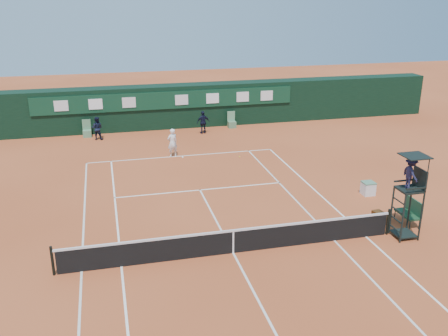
# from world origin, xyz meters

# --- Properties ---
(ground) EXTENTS (90.00, 90.00, 0.00)m
(ground) POSITION_xyz_m (0.00, 0.00, 0.00)
(ground) COLOR #C2572D
(ground) RESTS_ON ground
(court_lines) EXTENTS (11.05, 23.85, 0.01)m
(court_lines) POSITION_xyz_m (0.00, 0.00, 0.01)
(court_lines) COLOR silver
(court_lines) RESTS_ON ground
(tennis_net) EXTENTS (12.90, 0.10, 1.10)m
(tennis_net) POSITION_xyz_m (0.00, 0.00, 0.51)
(tennis_net) COLOR black
(tennis_net) RESTS_ON ground
(back_wall) EXTENTS (40.00, 1.65, 3.00)m
(back_wall) POSITION_xyz_m (0.00, 18.74, 1.51)
(back_wall) COLOR black
(back_wall) RESTS_ON ground
(linesman_chair_left) EXTENTS (0.55, 0.50, 1.15)m
(linesman_chair_left) POSITION_xyz_m (-5.50, 17.48, 0.32)
(linesman_chair_left) COLOR #598962
(linesman_chair_left) RESTS_ON ground
(linesman_chair_right) EXTENTS (0.55, 0.50, 1.15)m
(linesman_chair_right) POSITION_xyz_m (4.50, 17.48, 0.32)
(linesman_chair_right) COLOR #537E58
(linesman_chair_right) RESTS_ON ground
(umpire_chair) EXTENTS (0.96, 0.95, 3.42)m
(umpire_chair) POSITION_xyz_m (6.91, -0.36, 2.46)
(umpire_chair) COLOR black
(umpire_chair) RESTS_ON ground
(player_bench) EXTENTS (0.56, 1.20, 1.10)m
(player_bench) POSITION_xyz_m (7.82, 0.64, 0.60)
(player_bench) COLOR #183D23
(player_bench) RESTS_ON ground
(tennis_bag) EXTENTS (0.47, 0.90, 0.32)m
(tennis_bag) POSITION_xyz_m (6.85, 1.21, 0.16)
(tennis_bag) COLOR black
(tennis_bag) RESTS_ON ground
(cooler) EXTENTS (0.57, 0.57, 0.65)m
(cooler) POSITION_xyz_m (7.73, 3.93, 0.33)
(cooler) COLOR white
(cooler) RESTS_ON ground
(tennis_ball) EXTENTS (0.07, 0.07, 0.07)m
(tennis_ball) POSITION_xyz_m (3.26, 10.87, 0.04)
(tennis_ball) COLOR yellow
(tennis_ball) RESTS_ON ground
(player) EXTENTS (0.71, 0.58, 1.69)m
(player) POSITION_xyz_m (-0.54, 11.95, 0.85)
(player) COLOR white
(player) RESTS_ON ground
(ball_kid_left) EXTENTS (0.88, 0.77, 1.53)m
(ball_kid_left) POSITION_xyz_m (-4.82, 16.66, 0.76)
(ball_kid_left) COLOR black
(ball_kid_left) RESTS_ON ground
(ball_kid_right) EXTENTS (0.96, 0.51, 1.56)m
(ball_kid_right) POSITION_xyz_m (2.22, 16.44, 0.78)
(ball_kid_right) COLOR black
(ball_kid_right) RESTS_ON ground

